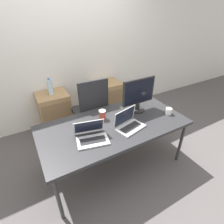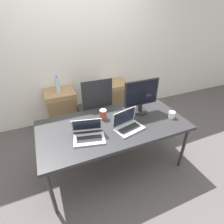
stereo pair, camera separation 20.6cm
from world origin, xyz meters
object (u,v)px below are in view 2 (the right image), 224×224
office_chair (95,115)px  cabinet_right (115,99)px  laptop_right (128,125)px  cabinet_left (62,109)px  water_bottle (58,84)px  coffee_cup_white (172,115)px  monitor (141,96)px  coffee_cup_brown (103,114)px  laptop_left (88,134)px

office_chair → cabinet_right: bearing=41.2°
office_chair → laptop_right: size_ratio=2.90×
cabinet_left → water_bottle: bearing=90.0°
water_bottle → laptop_right: (0.61, -1.36, -0.09)m
coffee_cup_white → monitor: bearing=137.1°
laptop_right → monitor: 0.47m
water_bottle → laptop_right: 1.50m
cabinet_left → water_bottle: (-0.00, 0.00, 0.48)m
laptop_right → coffee_cup_brown: laptop_right is taller
office_chair → cabinet_right: office_chair is taller
laptop_left → cabinet_left: bearing=95.3°
office_chair → cabinet_left: (-0.47, 0.50, -0.06)m
cabinet_right → coffee_cup_brown: (-0.62, -1.05, 0.41)m
water_bottle → monitor: bearing=-49.5°
cabinet_left → coffee_cup_white: size_ratio=8.27×
cabinet_left → coffee_cup_white: coffee_cup_white is taller
cabinet_right → coffee_cup_brown: size_ratio=5.67×
laptop_left → laptop_right: laptop_right is taller
cabinet_left → monitor: bearing=-49.5°
office_chair → monitor: monitor is taller
office_chair → coffee_cup_white: (0.78, -0.88, 0.33)m
cabinet_right → water_bottle: size_ratio=2.61×
water_bottle → laptop_right: size_ratio=0.72×
office_chair → cabinet_left: 0.69m
coffee_cup_brown → cabinet_left: bearing=111.4°
coffee_cup_brown → water_bottle: bearing=111.3°
coffee_cup_white → coffee_cup_brown: (-0.83, 0.33, 0.02)m
coffee_cup_white → cabinet_right: bearing=98.6°
laptop_left → laptop_right: bearing=-1.2°
office_chair → cabinet_right: size_ratio=1.54×
laptop_left → office_chair: bearing=68.3°
office_chair → laptop_left: (-0.34, -0.85, 0.33)m
laptop_right → monitor: size_ratio=0.78×
office_chair → coffee_cup_brown: 0.65m
cabinet_left → coffee_cup_brown: (0.41, -1.05, 0.41)m
laptop_left → coffee_cup_white: (1.12, -0.03, -0.00)m
water_bottle → monitor: monitor is taller
coffee_cup_white → laptop_left: bearing=178.5°
water_bottle → laptop_left: 1.36m
water_bottle → coffee_cup_white: (1.24, -1.38, -0.10)m
office_chair → laptop_right: 0.93m
cabinet_right → cabinet_left: bearing=180.0°
cabinet_right → laptop_right: (-0.43, -1.36, 0.39)m
cabinet_right → coffee_cup_white: 1.45m
monitor → laptop_right: bearing=-140.6°
water_bottle → laptop_left: water_bottle is taller
laptop_right → cabinet_right: bearing=72.5°
office_chair → monitor: 0.92m
water_bottle → laptop_left: bearing=-84.7°
laptop_left → coffee_cup_brown: size_ratio=3.01×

